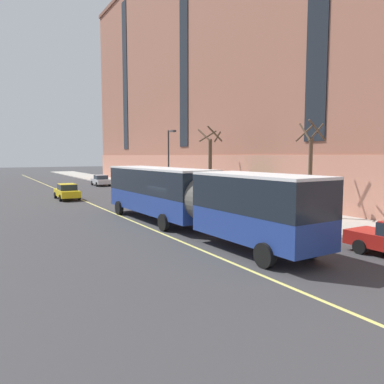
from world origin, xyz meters
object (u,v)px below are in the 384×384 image
street_tree_mid_block (310,168)px  street_tree_far_uptown (210,162)px  street_lamp (170,156)px  parked_car_champagne_4 (127,185)px  parked_car_silver_1 (236,207)px  parked_car_silver_6 (101,180)px  taxi_cab (67,192)px  city_bus (188,195)px  parked_car_black_2 (183,196)px

street_tree_mid_block → street_tree_far_uptown: 12.60m
street_lamp → parked_car_champagne_4: bearing=103.3°
street_tree_mid_block → street_lamp: size_ratio=0.97×
parked_car_silver_1 → street_lamp: 14.51m
parked_car_silver_1 → parked_car_silver_6: bearing=90.2°
parked_car_silver_1 → taxi_cab: size_ratio=0.95×
parked_car_silver_1 → parked_car_champagne_4: 21.78m
parked_car_silver_1 → taxi_cab: (-7.85, 17.42, 0.00)m
city_bus → parked_car_black_2: 11.27m
parked_car_champagne_4 → street_tree_far_uptown: (4.24, -11.88, 2.95)m
parked_car_silver_1 → taxi_cab: 19.11m
city_bus → street_lamp: street_lamp is taller
parked_car_silver_6 → street_lamp: size_ratio=0.67×
street_tree_mid_block → parked_car_silver_6: bearing=97.0°
parked_car_champagne_4 → city_bus: bearing=-101.8°
parked_car_black_2 → taxi_cab: bearing=130.2°
parked_car_silver_1 → street_lamp: bearing=82.6°
street_tree_far_uptown → parked_car_silver_6: bearing=100.8°
city_bus → parked_car_silver_6: (4.89, 34.44, -1.28)m
parked_car_silver_1 → city_bus: bearing=-158.2°
parked_car_champagne_4 → street_lamp: 8.78m
parked_car_black_2 → street_tree_far_uptown: bearing=25.5°
parked_car_silver_6 → taxi_cab: size_ratio=0.99×
city_bus → street_tree_far_uptown: bearing=52.3°
parked_car_silver_6 → street_tree_far_uptown: street_tree_far_uptown is taller
taxi_cab → street_lamp: bearing=-19.7°
city_bus → parked_car_champagne_4: (4.94, 23.77, -1.28)m
city_bus → street_tree_mid_block: size_ratio=2.87×
parked_car_silver_6 → street_tree_mid_block: size_ratio=0.70×
parked_car_silver_6 → taxi_cab: (-7.76, -15.04, -0.00)m
parked_car_silver_1 → parked_car_black_2: bearing=89.0°
parked_car_silver_6 → city_bus: bearing=-98.1°
street_tree_far_uptown → street_lamp: 4.74m
parked_car_silver_1 → street_tree_mid_block: street_tree_mid_block is taller
parked_car_black_2 → street_tree_far_uptown: 5.38m
street_tree_far_uptown → parked_car_silver_1: bearing=-113.0°
city_bus → taxi_cab: bearing=98.4°
city_bus → parked_car_champagne_4: size_ratio=4.05×
parked_car_silver_6 → street_tree_far_uptown: (4.29, -22.55, 2.95)m
parked_car_silver_6 → parked_car_silver_1: bearing=-89.8°
parked_car_silver_1 → street_tree_far_uptown: street_tree_far_uptown is taller
city_bus → parked_car_silver_1: city_bus is taller
city_bus → street_tree_far_uptown: 15.12m
parked_car_silver_6 → parked_car_champagne_4: bearing=-89.7°
city_bus → parked_car_silver_6: 34.81m
city_bus → street_tree_far_uptown: (9.19, 11.89, 1.67)m
parked_car_silver_1 → street_lamp: (1.81, 13.95, 3.54)m
parked_car_champagne_4 → street_tree_far_uptown: street_tree_far_uptown is taller
street_tree_far_uptown → street_lamp: bearing=120.6°
parked_car_champagne_4 → taxi_cab: same height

